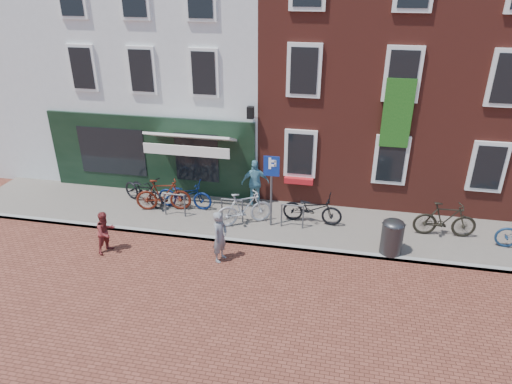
% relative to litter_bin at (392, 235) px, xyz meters
% --- Properties ---
extents(ground, '(80.00, 80.00, 0.00)m').
position_rel_litter_bin_xyz_m(ground, '(-3.54, -0.30, -0.70)').
color(ground, brown).
extents(sidewalk, '(24.00, 3.00, 0.10)m').
position_rel_litter_bin_xyz_m(sidewalk, '(-2.54, 1.20, -0.65)').
color(sidewalk, slate).
rests_on(sidewalk, ground).
extents(building_stucco, '(8.00, 8.00, 9.00)m').
position_rel_litter_bin_xyz_m(building_stucco, '(-8.54, 6.70, 3.80)').
color(building_stucco, silver).
rests_on(building_stucco, ground).
extents(building_brick_mid, '(6.00, 8.00, 10.00)m').
position_rel_litter_bin_xyz_m(building_brick_mid, '(-1.54, 6.70, 4.30)').
color(building_brick_mid, maroon).
rests_on(building_brick_mid, ground).
extents(filler_left, '(7.00, 8.00, 9.00)m').
position_rel_litter_bin_xyz_m(filler_left, '(-16.04, 6.70, 3.80)').
color(filler_left, silver).
rests_on(filler_left, ground).
extents(litter_bin, '(0.64, 0.64, 1.17)m').
position_rel_litter_bin_xyz_m(litter_bin, '(0.00, 0.00, 0.00)').
color(litter_bin, '#323234').
rests_on(litter_bin, sidewalk).
extents(parking_sign, '(0.50, 0.07, 2.43)m').
position_rel_litter_bin_xyz_m(parking_sign, '(-3.74, 0.89, 1.05)').
color(parking_sign, '#4C4C4F').
rests_on(parking_sign, sidewalk).
extents(woman, '(0.52, 0.65, 1.56)m').
position_rel_litter_bin_xyz_m(woman, '(-4.86, -1.21, 0.07)').
color(woman, slate).
rests_on(woman, ground).
extents(boy, '(0.71, 0.78, 1.32)m').
position_rel_litter_bin_xyz_m(boy, '(-8.31, -1.44, -0.05)').
color(boy, maroon).
rests_on(boy, ground).
extents(cafe_person, '(1.05, 0.65, 1.67)m').
position_rel_litter_bin_xyz_m(cafe_person, '(-4.54, 2.30, 0.23)').
color(cafe_person, '#5A99AD').
rests_on(cafe_person, sidewalk).
extents(bicycle_0, '(2.06, 1.45, 1.03)m').
position_rel_litter_bin_xyz_m(bicycle_0, '(-8.46, 1.56, -0.09)').
color(bicycle_0, black).
rests_on(bicycle_0, sidewalk).
extents(bicycle_1, '(1.97, 0.94, 1.14)m').
position_rel_litter_bin_xyz_m(bicycle_1, '(-7.57, 1.23, -0.03)').
color(bicycle_1, '#55190D').
rests_on(bicycle_1, sidewalk).
extents(bicycle_2, '(1.97, 0.71, 1.03)m').
position_rel_litter_bin_xyz_m(bicycle_2, '(-6.91, 1.53, -0.09)').
color(bicycle_2, '#0B1B4D').
rests_on(bicycle_2, sidewalk).
extents(bicycle_3, '(1.92, 1.41, 1.14)m').
position_rel_litter_bin_xyz_m(bicycle_3, '(-4.61, 0.80, -0.03)').
color(bicycle_3, '#A1A1A4').
rests_on(bicycle_3, sidewalk).
extents(bicycle_4, '(2.01, 0.84, 1.03)m').
position_rel_litter_bin_xyz_m(bicycle_4, '(-2.44, 1.35, -0.09)').
color(bicycle_4, black).
rests_on(bicycle_4, sidewalk).
extents(bicycle_5, '(1.93, 0.63, 1.14)m').
position_rel_litter_bin_xyz_m(bicycle_5, '(1.68, 1.33, -0.03)').
color(bicycle_5, black).
rests_on(bicycle_5, sidewalk).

